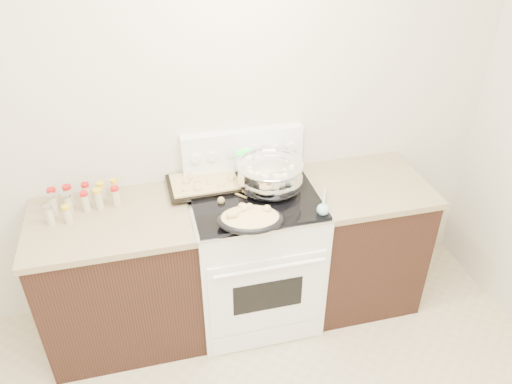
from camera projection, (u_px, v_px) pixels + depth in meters
name	position (u px, v px, depth m)	size (l,w,h in m)	color
room_shell	(252.00, 264.00, 1.30)	(4.10, 3.60, 2.75)	beige
counter_left	(122.00, 278.00, 3.04)	(0.93, 0.67, 0.92)	black
counter_right	(359.00, 240.00, 3.36)	(0.73, 0.67, 0.92)	black
kitchen_range	(254.00, 254.00, 3.19)	(0.78, 0.73, 1.22)	white
mixing_bowl	(270.00, 176.00, 2.95)	(0.47, 0.47, 0.23)	silver
roasting_pan	(250.00, 218.00, 2.67)	(0.40, 0.31, 0.11)	black
baking_sheet	(204.00, 183.00, 3.02)	(0.45, 0.32, 0.06)	black
wooden_spoon	(225.00, 197.00, 2.90)	(0.18, 0.19, 0.04)	#9C8047
blue_ladle	(323.00, 207.00, 2.78)	(0.13, 0.24, 0.09)	#89C1CC
spice_jars	(80.00, 199.00, 2.84)	(0.40, 0.24, 0.13)	#BFB28C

